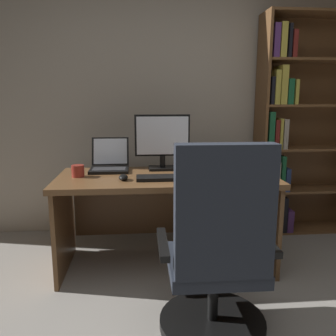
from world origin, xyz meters
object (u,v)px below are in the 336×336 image
at_px(bookshelf, 296,131).
at_px(reading_stand_with_book, 223,159).
at_px(monitor, 162,142).
at_px(notepad, 201,175).
at_px(keyboard, 166,178).
at_px(coffee_mug, 78,171).
at_px(laptop, 110,163).
at_px(pen, 203,174).
at_px(office_chair, 218,259).
at_px(computer_mouse, 123,177).
at_px(open_binder, 239,178).
at_px(desk, 165,198).

bearing_deg(bookshelf, reading_stand_with_book, -156.54).
bearing_deg(monitor, notepad, -45.25).
distance_m(keyboard, coffee_mug, 0.65).
distance_m(laptop, keyboard, 0.56).
distance_m(monitor, pen, 0.44).
bearing_deg(pen, coffee_mug, 177.17).
height_order(bookshelf, office_chair, bookshelf).
bearing_deg(bookshelf, notepad, -146.63).
bearing_deg(computer_mouse, bookshelf, 25.88).
bearing_deg(reading_stand_with_book, office_chair, -104.62).
distance_m(keyboard, pen, 0.30).
relative_size(notepad, coffee_mug, 2.29).
height_order(bookshelf, laptop, bookshelf).
bearing_deg(monitor, open_binder, -38.84).
relative_size(reading_stand_with_book, open_binder, 0.58).
bearing_deg(laptop, open_binder, -24.32).
bearing_deg(computer_mouse, monitor, 50.31).
xyz_separation_m(laptop, coffee_mug, (-0.21, -0.23, -0.01)).
bearing_deg(desk, pen, -21.51).
distance_m(desk, open_binder, 0.60).
bearing_deg(bookshelf, computer_mouse, -154.12).
relative_size(desk, monitor, 3.65).
bearing_deg(notepad, bookshelf, 33.37).
bearing_deg(reading_stand_with_book, coffee_mug, -165.63).
bearing_deg(computer_mouse, pen, 9.24).
distance_m(bookshelf, laptop, 1.77).
xyz_separation_m(laptop, pen, (0.71, -0.28, -0.04)).
height_order(desk, open_binder, open_binder).
bearing_deg(monitor, coffee_mug, -160.80).
bearing_deg(open_binder, monitor, 157.38).
bearing_deg(monitor, reading_stand_with_book, 8.10).
height_order(monitor, laptop, monitor).
bearing_deg(laptop, monitor, -1.41).
height_order(monitor, pen, monitor).
distance_m(desk, coffee_mug, 0.69).
bearing_deg(reading_stand_with_book, bookshelf, 23.46).
bearing_deg(computer_mouse, reading_stand_with_book, 28.11).
bearing_deg(keyboard, open_binder, -5.59).
relative_size(desk, coffee_mug, 17.44).
bearing_deg(computer_mouse, coffee_mug, 157.21).
height_order(computer_mouse, coffee_mug, coffee_mug).
relative_size(reading_stand_with_book, pen, 2.12).
distance_m(office_chair, keyboard, 0.81).
distance_m(office_chair, computer_mouse, 0.94).
relative_size(reading_stand_with_book, notepad, 1.41).
bearing_deg(coffee_mug, desk, 5.57).
bearing_deg(office_chair, computer_mouse, 125.24).
relative_size(bookshelf, open_binder, 3.98).
xyz_separation_m(monitor, laptop, (-0.42, 0.01, -0.17)).
height_order(bookshelf, pen, bookshelf).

